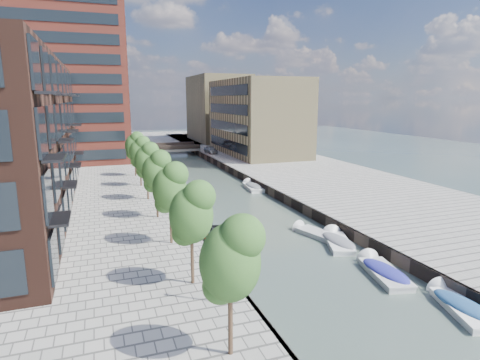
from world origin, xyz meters
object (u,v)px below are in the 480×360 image
bridge (166,149)px  tree_4 (146,159)px  tree_0 (230,257)px  tree_2 (170,186)px  motorboat_0 (459,305)px  tree_1 (191,211)px  motorboat_3 (382,271)px  tree_6 (134,145)px  motorboat_4 (253,187)px  motorboat_2 (314,234)px  tree_3 (156,170)px  sloop_1 (208,235)px  tree_5 (139,151)px  sloop_2 (216,244)px  sloop_3 (180,202)px  motorboat_1 (337,241)px  sloop_4 (196,228)px  car (211,150)px

bridge → tree_4: 41.08m
tree_0 → tree_2: bearing=90.0°
tree_2 → motorboat_0: bearing=-43.7°
tree_1 → tree_0: bearing=-90.0°
tree_2 → motorboat_3: (12.62, -7.97, -5.10)m
tree_6 → tree_1: bearing=-90.0°
motorboat_4 → motorboat_2: bearing=-95.0°
motorboat_2 → motorboat_3: 8.48m
tree_3 → sloop_1: 7.37m
tree_5 → tree_0: bearing=-90.0°
sloop_2 → motorboat_0: 17.40m
tree_1 → motorboat_4: size_ratio=1.12×
motorboat_4 → sloop_1: bearing=-123.2°
sloop_2 → sloop_3: 14.10m
tree_1 → motorboat_1: size_ratio=1.14×
sloop_2 → motorboat_2: 8.64m
sloop_4 → motorboat_0: bearing=-126.1°
tree_1 → tree_6: 35.00m
motorboat_1 → tree_2: bearing=171.1°
tree_3 → sloop_1: tree_3 is taller
tree_0 → tree_6: bearing=90.0°
motorboat_2 → motorboat_4: size_ratio=0.92×
tree_5 → car: (16.00, 25.82, -3.59)m
car → tree_5: bearing=-127.0°
bridge → tree_0: tree_0 is taller
bridge → sloop_1: 50.69m
tree_5 → tree_6: 7.00m
tree_3 → motorboat_1: (13.00, -9.04, -5.11)m
tree_0 → motorboat_2: (12.33, 14.50, -5.22)m
tree_3 → tree_6: bearing=90.0°
tree_0 → motorboat_1: tree_0 is taller
tree_3 → motorboat_2: (12.33, -6.50, -5.22)m
tree_6 → sloop_3: bearing=-74.2°
tree_0 → motorboat_0: 14.67m
tree_0 → motorboat_4: (13.96, 33.11, -5.10)m
sloop_2 → tree_5: bearing=23.1°
tree_1 → tree_5: (0.00, 28.00, 0.00)m
tree_5 → sloop_1: bearing=-77.8°
motorboat_2 → sloop_1: bearing=160.4°
tree_2 → tree_5: size_ratio=1.00×
tree_0 → motorboat_0: tree_0 is taller
tree_3 → tree_4: bearing=90.0°
tree_3 → sloop_4: (3.16, -1.33, -5.31)m
bridge → tree_1: (-8.50, -61.00, 3.92)m
sloop_1 → sloop_2: size_ratio=0.97×
sloop_3 → bridge: bearing=-9.8°
tree_2 → sloop_4: 8.39m
sloop_1 → sloop_3: sloop_1 is taller
tree_0 → car: tree_0 is taller
tree_6 → motorboat_2: (12.33, -27.50, -5.22)m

